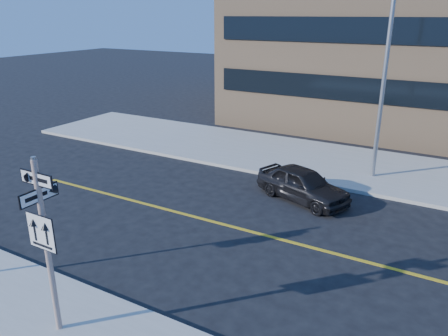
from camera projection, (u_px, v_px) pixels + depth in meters
The scene contains 4 objects.
ground at pixel (134, 278), 11.93m from camera, with size 120.00×120.00×0.00m, color black.
sign_pole at pixel (45, 238), 9.05m from camera, with size 0.92×0.92×4.06m.
parked_car_a at pixel (303, 184), 16.71m from camera, with size 3.81×1.53×1.30m, color black.
streetlight_a at pixel (384, 69), 17.25m from camera, with size 0.55×2.25×8.00m.
Camera 1 is at (7.22, -7.64, 6.85)m, focal length 35.00 mm.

